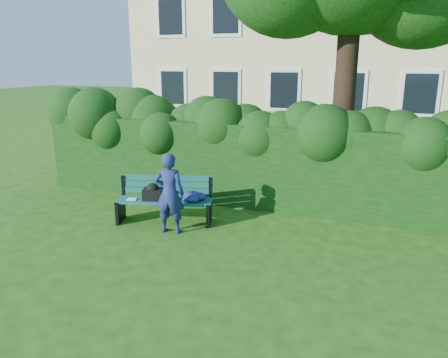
% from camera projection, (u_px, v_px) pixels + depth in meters
% --- Properties ---
extents(ground, '(80.00, 80.00, 0.00)m').
position_uv_depth(ground, '(212.00, 238.00, 7.88)').
color(ground, '#204713').
rests_on(ground, ground).
extents(hedge, '(10.00, 1.00, 1.80)m').
position_uv_depth(hedge, '(250.00, 164.00, 9.62)').
color(hedge, black).
rests_on(hedge, ground).
extents(park_bench, '(1.94, 1.07, 0.89)m').
position_uv_depth(park_bench, '(169.00, 198.00, 8.54)').
color(park_bench, '#105452').
rests_on(park_bench, ground).
extents(man_reading, '(0.61, 0.45, 1.51)m').
position_uv_depth(man_reading, '(169.00, 193.00, 7.95)').
color(man_reading, navy).
rests_on(man_reading, ground).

